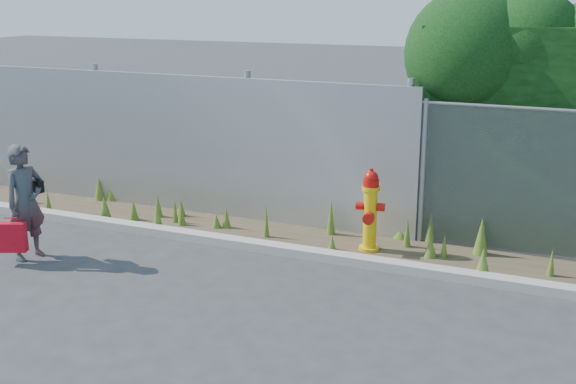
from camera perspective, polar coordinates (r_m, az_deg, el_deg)
The scene contains 8 objects.
ground at distance 8.14m, azimuth -1.96°, elevation -9.48°, with size 80.00×80.00×0.00m, color #333336.
curb at distance 9.64m, azimuth 2.58°, elevation -4.99°, with size 16.00×0.22×0.12m, color #A09990.
weed_strip at distance 10.30m, azimuth 2.77°, elevation -3.20°, with size 16.00×1.32×0.55m.
corrugated_fence at distance 11.83m, azimuth -10.13°, elevation 3.91°, with size 8.50×0.21×2.30m.
fire_hydrant at distance 9.84m, azimuth 6.50°, elevation -1.55°, with size 0.39×0.35×1.17m.
woman at distance 10.08m, azimuth -20.03°, elevation -0.76°, with size 0.56×0.37×1.55m, color #0F5F62.
red_tote_bag at distance 10.02m, azimuth -20.94°, elevation -3.35°, with size 0.35×0.13×0.46m.
black_shoulder_bag at distance 10.14m, azimuth -19.29°, elevation 0.44°, with size 0.22×0.09×0.16m.
Camera 1 is at (3.15, -6.67, 3.44)m, focal length 45.00 mm.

